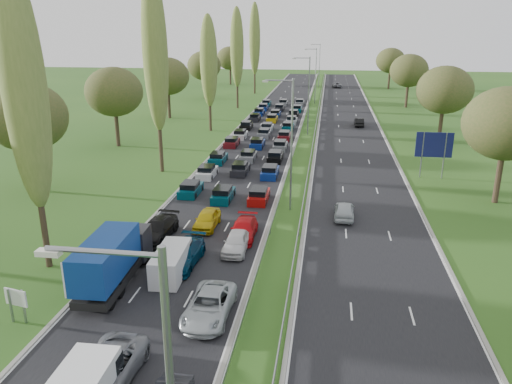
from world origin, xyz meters
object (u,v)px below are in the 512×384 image
at_px(info_sign, 16,301).
at_px(near_car_3, 157,229).
at_px(blue_lorry, 113,259).
at_px(direction_sign, 434,147).
at_px(white_van_rear, 172,262).

bearing_deg(info_sign, near_car_3, 73.11).
bearing_deg(near_car_3, info_sign, -102.18).
distance_m(near_car_3, info_sign, 13.38).
height_order(blue_lorry, info_sign, blue_lorry).
distance_m(blue_lorry, direction_sign, 38.18).
xyz_separation_m(near_car_3, info_sign, (-3.88, -12.79, 0.59)).
height_order(blue_lorry, white_van_rear, blue_lorry).
bearing_deg(blue_lorry, near_car_3, 85.60).
xyz_separation_m(near_car_3, blue_lorry, (-0.27, -7.76, 1.07)).
xyz_separation_m(near_car_3, direction_sign, (24.92, 20.88, 2.79)).
height_order(near_car_3, info_sign, info_sign).
bearing_deg(info_sign, blue_lorry, 54.36).
xyz_separation_m(blue_lorry, info_sign, (-3.61, -5.03, -0.49)).
height_order(near_car_3, direction_sign, direction_sign).
bearing_deg(near_car_3, direction_sign, 44.66).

